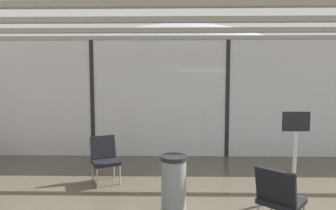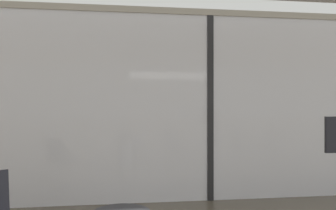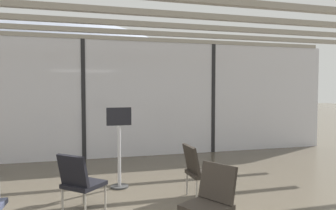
# 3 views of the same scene
# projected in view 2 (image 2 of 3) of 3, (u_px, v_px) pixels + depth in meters

# --- Properties ---
(glass_curtain_wall) EXTENTS (14.00, 0.08, 3.01)m
(glass_curtain_wall) POSITION_uv_depth(u_px,v_px,m) (210.00, 108.00, 5.30)
(glass_curtain_wall) COLOR silver
(glass_curtain_wall) RESTS_ON ground
(window_mullion_1) EXTENTS (0.10, 0.12, 3.01)m
(window_mullion_1) POSITION_uv_depth(u_px,v_px,m) (210.00, 108.00, 5.30)
(window_mullion_1) COLOR black
(window_mullion_1) RESTS_ON ground
(parked_airplane) EXTENTS (11.63, 4.58, 4.58)m
(parked_airplane) POSITION_uv_depth(u_px,v_px,m) (129.00, 82.00, 10.23)
(parked_airplane) COLOR #B2BCD6
(parked_airplane) RESTS_ON ground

